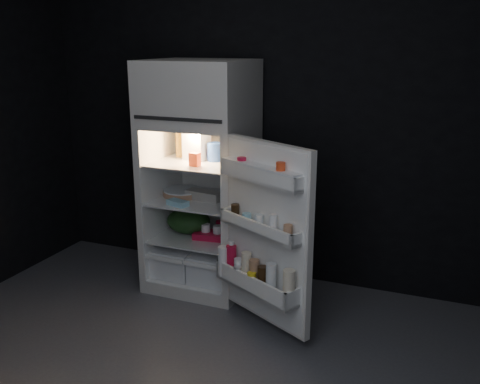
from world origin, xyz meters
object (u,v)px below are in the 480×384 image
at_px(milk_jug, 197,144).
at_px(yogurt_tray, 213,235).
at_px(fridge_door, 263,238).
at_px(refrigerator, 202,169).
at_px(egg_carton, 204,195).

xyz_separation_m(milk_jug, yogurt_tray, (0.17, -0.10, -0.69)).
bearing_deg(milk_jug, fridge_door, -32.89).
bearing_deg(fridge_door, refrigerator, 141.99).
bearing_deg(egg_carton, yogurt_tray, -10.40).
bearing_deg(yogurt_tray, milk_jug, 143.06).
relative_size(refrigerator, milk_jug, 7.42).
bearing_deg(refrigerator, yogurt_tray, -34.03).
relative_size(refrigerator, egg_carton, 6.21).
relative_size(fridge_door, egg_carton, 4.26).
xyz_separation_m(egg_carton, yogurt_tray, (0.08, -0.03, -0.31)).
distance_m(fridge_door, yogurt_tray, 0.78).
bearing_deg(fridge_door, yogurt_tray, 141.17).
distance_m(refrigerator, fridge_door, 0.94).
bearing_deg(fridge_door, milk_jug, 143.11).
xyz_separation_m(fridge_door, milk_jug, (-0.75, 0.57, 0.46)).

